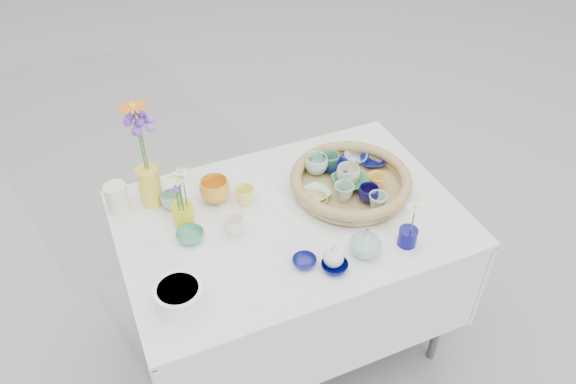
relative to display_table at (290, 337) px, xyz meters
name	(u,v)px	position (x,y,z in m)	size (l,w,h in m)	color
ground	(290,337)	(0.00, 0.00, 0.00)	(80.00, 80.00, 0.00)	#999994
display_table	(290,337)	(0.00, 0.00, 0.00)	(1.26, 0.86, 0.77)	white
wicker_tray	(351,182)	(0.28, 0.05, 0.80)	(0.47, 0.47, 0.08)	olive
tray_ceramic_0	(336,167)	(0.28, 0.16, 0.80)	(0.11, 0.11, 0.03)	#090A62
tray_ceramic_1	(372,162)	(0.43, 0.14, 0.80)	(0.10, 0.10, 0.02)	#090D4F
tray_ceramic_2	(377,182)	(0.37, 0.00, 0.82)	(0.07, 0.07, 0.06)	gold
tray_ceramic_3	(350,181)	(0.28, 0.06, 0.80)	(0.14, 0.14, 0.03)	#398C54
tray_ceramic_4	(344,192)	(0.22, -0.01, 0.82)	(0.08, 0.08, 0.07)	#92AE9E
tray_ceramic_5	(315,194)	(0.13, 0.05, 0.80)	(0.11, 0.11, 0.03)	#9CE9DA
tray_ceramic_6	(316,165)	(0.19, 0.18, 0.82)	(0.09, 0.09, 0.07)	#A0DCC1
tray_ceramic_7	(348,175)	(0.28, 0.08, 0.82)	(0.09, 0.09, 0.07)	beige
tray_ceramic_8	(356,157)	(0.38, 0.19, 0.80)	(0.10, 0.10, 0.03)	#91B5F0
tray_ceramic_9	(368,194)	(0.30, -0.05, 0.81)	(0.08, 0.08, 0.06)	#110940
tray_ceramic_10	(314,201)	(0.10, 0.01, 0.80)	(0.11, 0.11, 0.03)	tan
tray_ceramic_11	(378,202)	(0.31, -0.10, 0.82)	(0.07, 0.07, 0.07)	#A7C7C1
tray_ceramic_12	(330,162)	(0.26, 0.18, 0.82)	(0.07, 0.07, 0.07)	#3A7B53
loose_ceramic_0	(215,190)	(-0.23, 0.20, 0.81)	(0.12, 0.12, 0.09)	orange
loose_ceramic_1	(245,196)	(-0.13, 0.14, 0.80)	(0.08, 0.08, 0.07)	#EADE67
loose_ceramic_2	(190,236)	(-0.37, 0.03, 0.78)	(0.10, 0.10, 0.03)	#488F6C
loose_ceramic_3	(234,226)	(-0.22, 0.00, 0.80)	(0.08, 0.08, 0.07)	#F7E8CD
loose_ceramic_4	(304,262)	(-0.05, -0.24, 0.78)	(0.08, 0.08, 0.03)	navy
loose_ceramic_5	(171,200)	(-0.39, 0.23, 0.80)	(0.08, 0.08, 0.06)	#A3C3B4
loose_ceramic_6	(335,266)	(0.03, -0.30, 0.78)	(0.09, 0.09, 0.03)	#040647
fluted_bowl	(179,297)	(-0.48, -0.24, 0.81)	(0.16, 0.16, 0.08)	white
bud_vase_paleblue	(334,254)	(0.04, -0.28, 0.82)	(0.07, 0.07, 0.11)	white
bud_vase_seafoam	(366,242)	(0.16, -0.27, 0.82)	(0.11, 0.11, 0.11)	#87BCB5
bud_vase_cobalt	(408,237)	(0.32, -0.29, 0.80)	(0.07, 0.07, 0.07)	#09075E
single_daisy	(413,220)	(0.33, -0.30, 0.89)	(0.07, 0.07, 0.13)	white
tall_vase_yellow	(150,186)	(-0.45, 0.29, 0.85)	(0.09, 0.09, 0.16)	yellow
gerbera	(140,139)	(-0.45, 0.29, 1.06)	(0.11, 0.11, 0.28)	orange
hydrangea	(144,146)	(-0.44, 0.29, 1.03)	(0.08, 0.08, 0.28)	#6A3AC0
white_pitcher	(117,197)	(-0.58, 0.30, 0.82)	(0.12, 0.08, 0.11)	silver
daisy_cup	(183,214)	(-0.37, 0.13, 0.81)	(0.08, 0.08, 0.08)	gold
daisy_posy	(181,190)	(-0.37, 0.11, 0.93)	(0.08, 0.08, 0.16)	white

